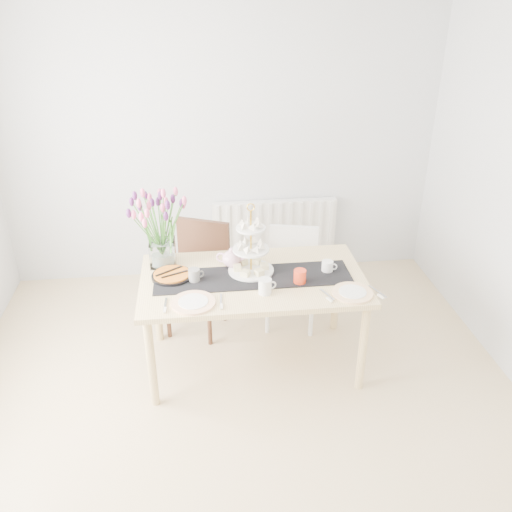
{
  "coord_description": "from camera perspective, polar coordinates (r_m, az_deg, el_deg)",
  "views": [
    {
      "loc": [
        -0.23,
        -2.58,
        2.67
      ],
      "look_at": [
        0.15,
        0.7,
        0.95
      ],
      "focal_mm": 38.0,
      "sensor_mm": 36.0,
      "label": 1
    }
  ],
  "objects": [
    {
      "name": "mug_grey",
      "position": [
        3.82,
        -6.53,
        -2.03
      ],
      "size": [
        0.1,
        0.1,
        0.1
      ],
      "primitive_type": "cylinder",
      "rotation": [
        0.0,
        0.0,
        0.27
      ],
      "color": "gray",
      "rests_on": "dining_table"
    },
    {
      "name": "teapot",
      "position": [
        3.97,
        -2.58,
        -0.29
      ],
      "size": [
        0.27,
        0.25,
        0.15
      ],
      "primitive_type": null,
      "rotation": [
        0.0,
        0.0,
        -0.36
      ],
      "color": "silver",
      "rests_on": "dining_table"
    },
    {
      "name": "cake_stand",
      "position": [
        3.86,
        -0.54,
        0.08
      ],
      "size": [
        0.33,
        0.33,
        0.48
      ],
      "rotation": [
        0.0,
        0.0,
        0.08
      ],
      "color": "gold",
      "rests_on": "dining_table"
    },
    {
      "name": "plate_right",
      "position": [
        3.73,
        10.12,
        -3.83
      ],
      "size": [
        0.36,
        0.36,
        0.01
      ],
      "primitive_type": "cylinder",
      "rotation": [
        0.0,
        0.0,
        0.39
      ],
      "color": "white",
      "rests_on": "dining_table"
    },
    {
      "name": "table_runner",
      "position": [
        3.86,
        -0.32,
        -2.24
      ],
      "size": [
        1.4,
        0.35,
        0.01
      ],
      "primitive_type": "cube",
      "color": "black",
      "rests_on": "dining_table"
    },
    {
      "name": "chair_brown",
      "position": [
        4.46,
        -6.01,
        -1.28
      ],
      "size": [
        0.59,
        0.59,
        0.91
      ],
      "rotation": [
        0.0,
        0.0,
        -0.41
      ],
      "color": "#3D2316",
      "rests_on": "ground"
    },
    {
      "name": "dining_table",
      "position": [
        3.9,
        -0.32,
        -3.27
      ],
      "size": [
        1.6,
        0.9,
        0.75
      ],
      "color": "tan",
      "rests_on": "ground"
    },
    {
      "name": "mug_orange",
      "position": [
        3.78,
        4.64,
        -2.19
      ],
      "size": [
        0.11,
        0.11,
        0.1
      ],
      "primitive_type": "cylinder",
      "rotation": [
        0.0,
        0.0,
        1.17
      ],
      "color": "red",
      "rests_on": "dining_table"
    },
    {
      "name": "cream_jug",
      "position": [
        3.95,
        7.52,
        -1.09
      ],
      "size": [
        0.11,
        0.11,
        0.08
      ],
      "primitive_type": "cylinder",
      "rotation": [
        0.0,
        0.0,
        -0.38
      ],
      "color": "white",
      "rests_on": "dining_table"
    },
    {
      "name": "tulip_vase",
      "position": [
        3.94,
        -10.11,
        4.01
      ],
      "size": [
        0.68,
        0.68,
        0.59
      ],
      "rotation": [
        0.0,
        0.0,
        0.33
      ],
      "color": "silver",
      "rests_on": "dining_table"
    },
    {
      "name": "tart_tin",
      "position": [
        3.9,
        -8.84,
        -2.04
      ],
      "size": [
        0.29,
        0.29,
        0.04
      ],
      "rotation": [
        0.0,
        0.0,
        0.16
      ],
      "color": "black",
      "rests_on": "dining_table"
    },
    {
      "name": "mug_white",
      "position": [
        3.65,
        0.96,
        -3.2
      ],
      "size": [
        0.11,
        0.11,
        0.11
      ],
      "primitive_type": "cylinder",
      "rotation": [
        0.0,
        0.0,
        0.19
      ],
      "color": "silver",
      "rests_on": "dining_table"
    },
    {
      "name": "room_shell",
      "position": [
        2.93,
        -1.28,
        -0.38
      ],
      "size": [
        4.5,
        4.5,
        4.5
      ],
      "color": "tan",
      "rests_on": "ground"
    },
    {
      "name": "chair_white",
      "position": [
        4.55,
        3.84,
        -1.38
      ],
      "size": [
        0.49,
        0.49,
        0.82
      ],
      "rotation": [
        0.0,
        0.0,
        -0.23
      ],
      "color": "white",
      "rests_on": "ground"
    },
    {
      "name": "plate_left",
      "position": [
        3.59,
        -6.62,
        -4.89
      ],
      "size": [
        0.31,
        0.31,
        0.02
      ],
      "primitive_type": "cylinder",
      "rotation": [
        0.0,
        0.0,
        -0.07
      ],
      "color": "white",
      "rests_on": "dining_table"
    },
    {
      "name": "radiator",
      "position": [
        5.31,
        1.94,
        2.81
      ],
      "size": [
        1.2,
        0.08,
        0.6
      ],
      "primitive_type": "cube",
      "color": "white",
      "rests_on": "room_shell"
    }
  ]
}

